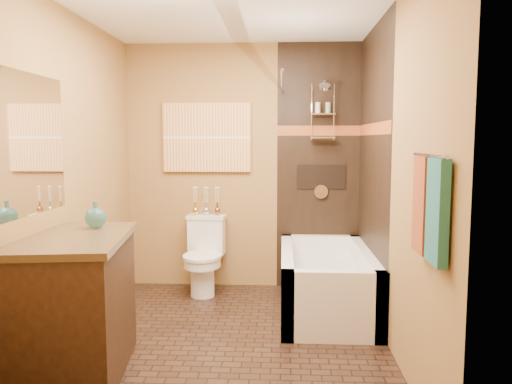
# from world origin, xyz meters

# --- Properties ---
(floor) EXTENTS (3.00, 3.00, 0.00)m
(floor) POSITION_xyz_m (0.00, 0.00, 0.00)
(floor) COLOR black
(floor) RESTS_ON ground
(wall_left) EXTENTS (0.02, 3.00, 2.50)m
(wall_left) POSITION_xyz_m (-1.20, 0.00, 1.25)
(wall_left) COLOR olive
(wall_left) RESTS_ON floor
(wall_right) EXTENTS (0.02, 3.00, 2.50)m
(wall_right) POSITION_xyz_m (1.20, 0.00, 1.25)
(wall_right) COLOR olive
(wall_right) RESTS_ON floor
(wall_back) EXTENTS (2.40, 0.02, 2.50)m
(wall_back) POSITION_xyz_m (0.00, 1.50, 1.25)
(wall_back) COLOR olive
(wall_back) RESTS_ON floor
(wall_front) EXTENTS (2.40, 0.02, 2.50)m
(wall_front) POSITION_xyz_m (0.00, -1.50, 1.25)
(wall_front) COLOR olive
(wall_front) RESTS_ON floor
(ceiling) EXTENTS (3.00, 3.00, 0.00)m
(ceiling) POSITION_xyz_m (0.00, 0.00, 2.50)
(ceiling) COLOR silver
(ceiling) RESTS_ON wall_back
(alcove_tile_back) EXTENTS (0.85, 0.01, 2.50)m
(alcove_tile_back) POSITION_xyz_m (0.78, 1.49, 1.25)
(alcove_tile_back) COLOR black
(alcove_tile_back) RESTS_ON wall_back
(alcove_tile_right) EXTENTS (0.01, 1.50, 2.50)m
(alcove_tile_right) POSITION_xyz_m (1.19, 0.75, 1.25)
(alcove_tile_right) COLOR black
(alcove_tile_right) RESTS_ON wall_right
(mosaic_band_back) EXTENTS (0.85, 0.01, 0.10)m
(mosaic_band_back) POSITION_xyz_m (0.78, 1.48, 1.62)
(mosaic_band_back) COLOR maroon
(mosaic_band_back) RESTS_ON alcove_tile_back
(mosaic_band_right) EXTENTS (0.01, 1.50, 0.10)m
(mosaic_band_right) POSITION_xyz_m (1.18, 0.75, 1.62)
(mosaic_band_right) COLOR maroon
(mosaic_band_right) RESTS_ON alcove_tile_right
(alcove_niche) EXTENTS (0.50, 0.01, 0.25)m
(alcove_niche) POSITION_xyz_m (0.80, 1.48, 1.15)
(alcove_niche) COLOR black
(alcove_niche) RESTS_ON alcove_tile_back
(shower_fixtures) EXTENTS (0.24, 0.33, 1.16)m
(shower_fixtures) POSITION_xyz_m (0.80, 1.38, 1.67)
(shower_fixtures) COLOR silver
(shower_fixtures) RESTS_ON floor
(curtain_rod) EXTENTS (0.03, 1.55, 0.03)m
(curtain_rod) POSITION_xyz_m (0.40, 0.75, 2.02)
(curtain_rod) COLOR silver
(curtain_rod) RESTS_ON wall_back
(towel_bar) EXTENTS (0.02, 0.55, 0.02)m
(towel_bar) POSITION_xyz_m (1.15, -1.05, 1.45)
(towel_bar) COLOR silver
(towel_bar) RESTS_ON wall_right
(towel_teal) EXTENTS (0.05, 0.22, 0.52)m
(towel_teal) POSITION_xyz_m (1.16, -1.18, 1.18)
(towel_teal) COLOR #1E6562
(towel_teal) RESTS_ON towel_bar
(towel_rust) EXTENTS (0.05, 0.22, 0.52)m
(towel_rust) POSITION_xyz_m (1.16, -0.92, 1.18)
(towel_rust) COLOR maroon
(towel_rust) RESTS_ON towel_bar
(sunset_painting) EXTENTS (0.90, 0.04, 0.70)m
(sunset_painting) POSITION_xyz_m (-0.37, 1.48, 1.55)
(sunset_painting) COLOR orange
(sunset_painting) RESTS_ON wall_back
(vanity_mirror) EXTENTS (0.01, 1.00, 0.90)m
(vanity_mirror) POSITION_xyz_m (-1.19, -0.58, 1.50)
(vanity_mirror) COLOR white
(vanity_mirror) RESTS_ON wall_left
(bathtub) EXTENTS (0.80, 1.50, 0.55)m
(bathtub) POSITION_xyz_m (0.80, 0.75, 0.22)
(bathtub) COLOR white
(bathtub) RESTS_ON floor
(toilet) EXTENTS (0.40, 0.59, 0.76)m
(toilet) POSITION_xyz_m (-0.37, 1.22, 0.38)
(toilet) COLOR white
(toilet) RESTS_ON floor
(vanity) EXTENTS (0.77, 1.12, 0.92)m
(vanity) POSITION_xyz_m (-0.92, -0.58, 0.46)
(vanity) COLOR black
(vanity) RESTS_ON floor
(teal_bottle) EXTENTS (0.14, 0.14, 0.22)m
(teal_bottle) POSITION_xyz_m (-0.87, -0.30, 1.01)
(teal_bottle) COLOR #236B68
(teal_bottle) RESTS_ON vanity
(bud_vases) EXTENTS (0.28, 0.06, 0.28)m
(bud_vases) POSITION_xyz_m (-0.37, 1.39, 0.91)
(bud_vases) COLOR gold
(bud_vases) RESTS_ON toilet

